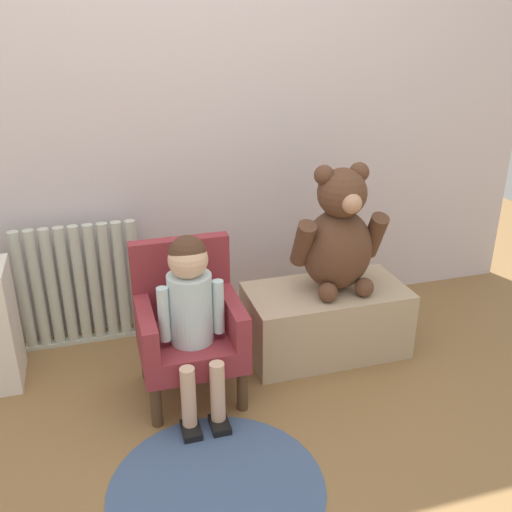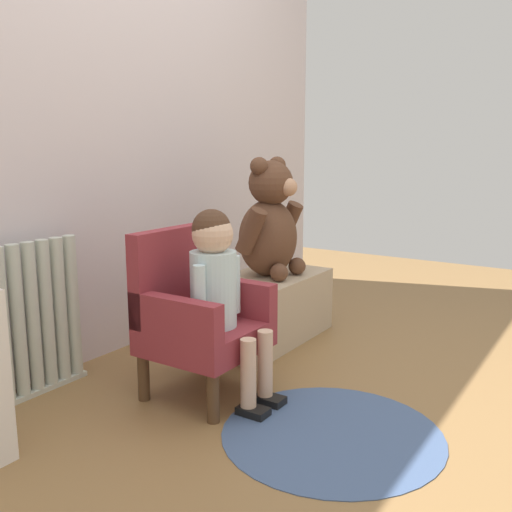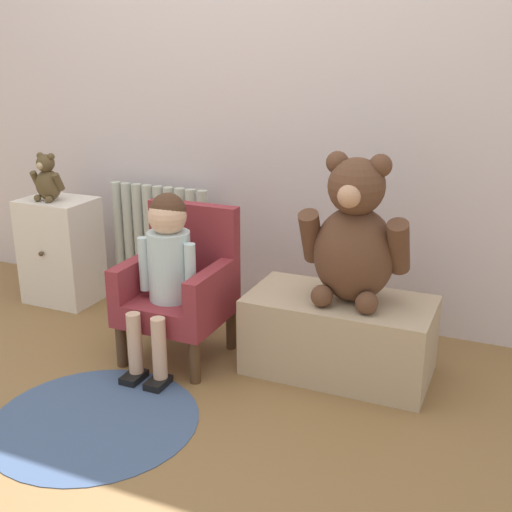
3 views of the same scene
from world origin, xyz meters
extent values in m
plane|color=brown|center=(0.00, 0.00, 0.00)|extent=(6.00, 6.00, 0.00)
cube|color=silver|center=(0.00, 1.08, 1.20)|extent=(3.80, 0.05, 2.40)
cylinder|color=beige|center=(-0.71, 0.95, 0.30)|extent=(0.05, 0.05, 0.57)
cylinder|color=beige|center=(-0.64, 0.95, 0.30)|extent=(0.05, 0.05, 0.57)
cylinder|color=beige|center=(-0.58, 0.95, 0.30)|extent=(0.05, 0.05, 0.57)
cylinder|color=beige|center=(-0.52, 0.95, 0.30)|extent=(0.05, 0.05, 0.57)
cylinder|color=beige|center=(-0.46, 0.95, 0.30)|extent=(0.05, 0.05, 0.57)
cylinder|color=beige|center=(-0.40, 0.95, 0.30)|extent=(0.05, 0.05, 0.57)
cylinder|color=beige|center=(-0.33, 0.95, 0.30)|extent=(0.05, 0.05, 0.57)
cylinder|color=beige|center=(-0.27, 0.95, 0.30)|extent=(0.05, 0.05, 0.57)
cylinder|color=beige|center=(-0.21, 0.95, 0.30)|extent=(0.05, 0.05, 0.57)
cube|color=beige|center=(-0.46, 0.95, 0.01)|extent=(0.56, 0.05, 0.02)
cube|color=silver|center=(-0.90, 0.73, 0.26)|extent=(0.35, 0.26, 0.53)
sphere|color=#4C3823|center=(-0.90, 0.58, 0.29)|extent=(0.02, 0.02, 0.02)
cube|color=maroon|center=(-0.05, 0.41, 0.23)|extent=(0.40, 0.39, 0.10)
cube|color=maroon|center=(-0.05, 0.57, 0.45)|extent=(0.40, 0.06, 0.35)
cube|color=maroon|center=(-0.22, 0.41, 0.35)|extent=(0.06, 0.39, 0.14)
cube|color=maroon|center=(0.12, 0.41, 0.35)|extent=(0.06, 0.39, 0.14)
cylinder|color=#4C331E|center=(-0.22, 0.25, 0.09)|extent=(0.04, 0.04, 0.18)
cylinder|color=#4C331E|center=(0.12, 0.25, 0.09)|extent=(0.04, 0.04, 0.18)
cylinder|color=#4C331E|center=(-0.22, 0.57, 0.09)|extent=(0.04, 0.04, 0.18)
cylinder|color=#4C331E|center=(0.12, 0.57, 0.09)|extent=(0.04, 0.04, 0.18)
cylinder|color=silver|center=(-0.05, 0.37, 0.42)|extent=(0.17, 0.17, 0.28)
sphere|color=#D8AD8E|center=(-0.05, 0.37, 0.62)|extent=(0.15, 0.15, 0.15)
sphere|color=#472D1E|center=(-0.05, 0.37, 0.64)|extent=(0.14, 0.14, 0.14)
cylinder|color=#D8AD8E|center=(-0.10, 0.18, 0.15)|extent=(0.06, 0.06, 0.25)
cube|color=black|center=(-0.10, 0.16, 0.01)|extent=(0.07, 0.11, 0.03)
cylinder|color=#D8AD8E|center=(0.01, 0.18, 0.15)|extent=(0.06, 0.06, 0.25)
cube|color=black|center=(0.01, 0.16, 0.01)|extent=(0.07, 0.11, 0.03)
cylinder|color=silver|center=(-0.15, 0.35, 0.42)|extent=(0.04, 0.04, 0.22)
cylinder|color=silver|center=(0.06, 0.35, 0.42)|extent=(0.04, 0.04, 0.22)
cube|color=tan|center=(0.60, 0.56, 0.16)|extent=(0.72, 0.37, 0.31)
ellipsoid|color=brown|center=(0.65, 0.57, 0.50)|extent=(0.31, 0.27, 0.37)
sphere|color=brown|center=(0.65, 0.55, 0.76)|extent=(0.21, 0.21, 0.21)
sphere|color=tan|center=(0.65, 0.46, 0.74)|extent=(0.08, 0.08, 0.08)
sphere|color=brown|center=(0.57, 0.57, 0.84)|extent=(0.08, 0.08, 0.08)
sphere|color=brown|center=(0.72, 0.57, 0.84)|extent=(0.08, 0.08, 0.08)
cylinder|color=brown|center=(0.48, 0.55, 0.55)|extent=(0.08, 0.16, 0.23)
cylinder|color=brown|center=(0.81, 0.55, 0.55)|extent=(0.08, 0.16, 0.23)
sphere|color=brown|center=(0.56, 0.45, 0.36)|extent=(0.08, 0.08, 0.08)
sphere|color=brown|center=(0.73, 0.45, 0.36)|extent=(0.08, 0.08, 0.08)
ellipsoid|color=brown|center=(-0.91, 0.70, 0.60)|extent=(0.13, 0.11, 0.15)
sphere|color=brown|center=(-0.91, 0.69, 0.71)|extent=(0.09, 0.09, 0.09)
sphere|color=tan|center=(-0.91, 0.66, 0.70)|extent=(0.03, 0.03, 0.03)
sphere|color=brown|center=(-0.94, 0.70, 0.74)|extent=(0.03, 0.03, 0.03)
sphere|color=brown|center=(-0.88, 0.70, 0.74)|extent=(0.03, 0.03, 0.03)
cylinder|color=brown|center=(-0.98, 0.69, 0.63)|extent=(0.03, 0.07, 0.09)
cylinder|color=brown|center=(-0.84, 0.69, 0.63)|extent=(0.03, 0.07, 0.09)
sphere|color=brown|center=(-0.95, 0.65, 0.55)|extent=(0.03, 0.03, 0.03)
sphere|color=brown|center=(-0.88, 0.65, 0.55)|extent=(0.03, 0.03, 0.03)
cylinder|color=#3F547A|center=(-0.07, -0.13, 0.00)|extent=(0.73, 0.73, 0.01)
camera|label=1|loc=(-0.36, -1.54, 1.46)|focal=40.00mm
camera|label=2|loc=(-1.65, -0.87, 0.93)|focal=40.00mm
camera|label=3|loc=(1.22, -1.69, 1.25)|focal=45.00mm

